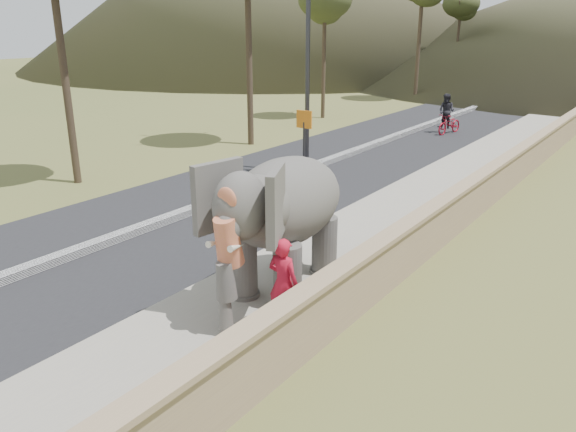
% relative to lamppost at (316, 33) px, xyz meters
% --- Properties ---
extents(ground, '(160.00, 160.00, 0.00)m').
position_rel_lamppost_xyz_m(ground, '(4.69, -12.79, -4.87)').
color(ground, olive).
rests_on(ground, ground).
extents(road, '(7.00, 120.00, 0.03)m').
position_rel_lamppost_xyz_m(road, '(-0.31, -2.79, -4.86)').
color(road, black).
rests_on(road, ground).
extents(median, '(0.35, 120.00, 0.22)m').
position_rel_lamppost_xyz_m(median, '(-0.31, -2.79, -4.76)').
color(median, black).
rests_on(median, ground).
extents(walkway, '(3.00, 120.00, 0.15)m').
position_rel_lamppost_xyz_m(walkway, '(4.69, -2.79, -4.80)').
color(walkway, '#9E9687').
rests_on(walkway, ground).
extents(parapet, '(0.30, 120.00, 1.10)m').
position_rel_lamppost_xyz_m(parapet, '(6.34, -2.79, -4.32)').
color(parapet, tan).
rests_on(parapet, ground).
extents(lamppost, '(1.76, 0.36, 8.00)m').
position_rel_lamppost_xyz_m(lamppost, '(0.00, 0.00, 0.00)').
color(lamppost, '#333238').
rests_on(lamppost, ground).
extents(signboard, '(0.60, 0.08, 2.40)m').
position_rel_lamppost_xyz_m(signboard, '(0.19, -0.93, -3.23)').
color(signboard, '#2D2D33').
rests_on(signboard, ground).
extents(elephant_and_man, '(2.47, 4.04, 2.75)m').
position_rel_lamppost_xyz_m(elephant_and_man, '(4.71, -8.32, -3.36)').
color(elephant_and_man, '#615D58').
rests_on(elephant_and_man, ground).
extents(motorcyclist, '(1.17, 1.96, 1.94)m').
position_rel_lamppost_xyz_m(motorcyclist, '(1.22, 10.24, -4.12)').
color(motorcyclist, maroon).
rests_on(motorcyclist, ground).
extents(trees, '(48.31, 41.68, 9.46)m').
position_rel_lamppost_xyz_m(trees, '(4.25, 14.40, -0.72)').
color(trees, '#473828').
rests_on(trees, ground).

